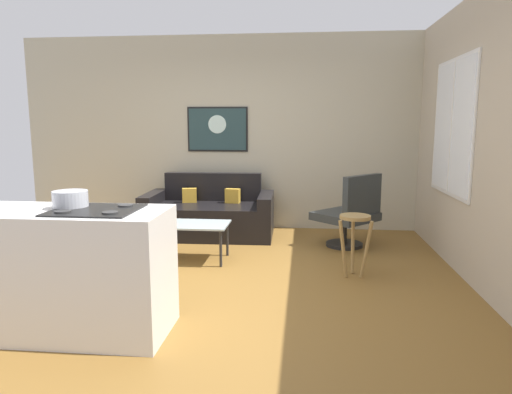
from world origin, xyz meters
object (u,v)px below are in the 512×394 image
couch (210,215)px  coffee_table (188,227)px  bar_stool (355,230)px  mixing_bowl (70,200)px  armchair (351,213)px  wall_painting (217,129)px

couch → coffee_table: (-0.00, -1.19, 0.10)m
bar_stool → mixing_bowl: 2.69m
armchair → mixing_bowl: (-2.30, -2.54, 0.55)m
coffee_table → wall_painting: bearing=89.3°
coffee_table → mixing_bowl: mixing_bowl is taller
couch → mixing_bowl: 3.10m
coffee_table → bar_stool: 1.86m
bar_stool → mixing_bowl: mixing_bowl is taller
couch → armchair: size_ratio=1.91×
couch → wall_painting: (0.02, 0.56, 1.17)m
mixing_bowl → wall_painting: 3.60m
couch → bar_stool: size_ratio=2.79×
armchair → wall_painting: wall_painting is taller
armchair → mixing_bowl: mixing_bowl is taller
bar_stool → wall_painting: wall_painting is taller
mixing_bowl → wall_painting: wall_painting is taller
wall_painting → bar_stool: bearing=-49.9°
bar_stool → wall_painting: 2.95m
mixing_bowl → coffee_table: bearing=76.9°
wall_painting → couch: bearing=-92.2°
armchair → bar_stool: bearing=-93.5°
coffee_table → bar_stool: bar_stool is taller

